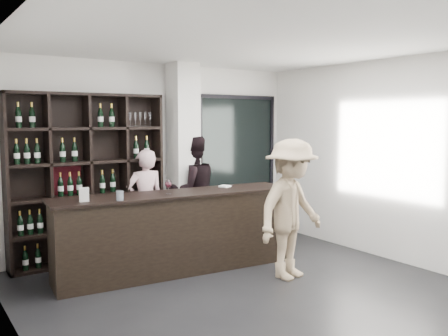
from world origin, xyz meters
TOP-DOWN VIEW (x-y plane):
  - floor at (0.00, 0.00)m, footprint 5.00×5.50m
  - wine_shelf at (-1.15, 2.57)m, footprint 2.20×0.35m
  - structural_column at (0.35, 2.47)m, footprint 0.40×0.40m
  - glass_panel at (1.55, 2.69)m, footprint 1.60×0.08m
  - tasting_counter at (-0.35, 1.43)m, footprint 3.26×0.68m
  - taster_pink at (-0.35, 2.40)m, footprint 0.60×0.42m
  - taster_black at (0.46, 2.40)m, footprint 0.88×0.70m
  - customer at (0.75, 0.40)m, footprint 1.27×0.88m
  - wine_glass at (-0.50, 1.37)m, footprint 0.10×0.10m
  - spit_cup at (-1.19, 1.29)m, footprint 0.11×0.11m
  - napkin_stack at (0.48, 1.50)m, footprint 0.18×0.18m
  - card_stand at (-1.57, 1.44)m, footprint 0.12×0.08m

SIDE VIEW (x-z plane):
  - floor at x=0.00m, z-range -0.01..0.00m
  - tasting_counter at x=-0.35m, z-range 0.00..1.07m
  - taster_pink at x=-0.35m, z-range 0.00..1.59m
  - taster_black at x=0.46m, z-range 0.00..1.79m
  - customer at x=0.75m, z-range 0.00..1.79m
  - napkin_stack at x=0.48m, z-range 1.07..1.09m
  - spit_cup at x=-1.19m, z-range 1.07..1.19m
  - card_stand at x=-1.57m, z-range 1.07..1.24m
  - wine_glass at x=-0.50m, z-range 1.07..1.29m
  - wine_shelf at x=-1.15m, z-range 0.00..2.40m
  - glass_panel at x=1.55m, z-range 0.35..2.45m
  - structural_column at x=0.35m, z-range 0.00..2.90m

